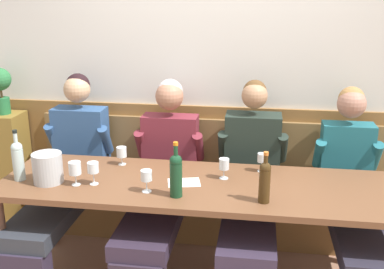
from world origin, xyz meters
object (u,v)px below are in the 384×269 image
object	(u,v)px
wine_glass_center_front	(75,169)
person_center_left_seat	(251,181)
potted_plant	(0,86)
wine_glass_left_end	(93,168)
wine_glass_near_bucket	(262,159)
wine_glass_mid_right	(224,165)
dining_table	(199,193)
wine_bottle_green_tall	(176,174)
person_center_right_seat	(66,170)
person_right_seat	(162,178)
ice_bucket	(47,168)
wine_bottle_clear_water	(265,181)
wine_glass_right_end	(146,177)
person_left_seat	(353,190)
wine_glass_mid_left	(122,152)
wall_bench	(210,202)
wine_bottle_amber_mid	(18,159)

from	to	relation	value
wine_glass_center_front	person_center_left_seat	bearing A→B (deg)	24.03
wine_glass_center_front	potted_plant	size ratio (longest dim) A/B	0.41
wine_glass_left_end	wine_glass_near_bucket	bearing A→B (deg)	19.60
person_center_left_seat	wine_glass_mid_right	world-z (taller)	person_center_left_seat
dining_table	wine_bottle_green_tall	size ratio (longest dim) A/B	7.54
person_center_right_seat	wine_glass_left_end	world-z (taller)	person_center_right_seat
person_right_seat	ice_bucket	xyz separation A→B (m)	(-0.66, -0.46, 0.22)
person_right_seat	wine_bottle_clear_water	world-z (taller)	person_right_seat
wine_glass_right_end	wine_glass_near_bucket	world-z (taller)	wine_glass_right_end
dining_table	person_left_seat	bearing A→B (deg)	17.32
wine_glass_mid_left	potted_plant	bearing A→B (deg)	157.76
wall_bench	wine_glass_left_end	world-z (taller)	wall_bench
wine_glass_mid_left	wine_bottle_clear_water	bearing A→B (deg)	-25.04
person_center_right_seat	wine_bottle_green_tall	world-z (taller)	person_center_right_seat
wine_glass_mid_right	wine_glass_center_front	distance (m)	0.97
person_right_seat	wine_bottle_green_tall	distance (m)	0.64
wall_bench	person_right_seat	xyz separation A→B (m)	(-0.32, -0.37, 0.35)
dining_table	wine_glass_right_end	distance (m)	0.40
wine_glass_center_front	dining_table	bearing A→B (deg)	10.72
wall_bench	wine_bottle_clear_water	size ratio (longest dim) A/B	9.26
wine_glass_mid_right	wine_bottle_amber_mid	bearing A→B (deg)	-170.68
person_right_seat	wine_glass_mid_left	bearing A→B (deg)	-164.56
person_right_seat	wine_glass_near_bucket	bearing A→B (deg)	-4.90
wall_bench	wine_glass_left_end	size ratio (longest dim) A/B	19.39
wine_bottle_amber_mid	potted_plant	world-z (taller)	potted_plant
wine_glass_near_bucket	potted_plant	world-z (taller)	potted_plant
dining_table	person_center_right_seat	bearing A→B (deg)	162.49
wine_bottle_clear_water	wine_glass_right_end	world-z (taller)	wine_bottle_clear_water
dining_table	person_center_left_seat	xyz separation A→B (m)	(0.33, 0.35, -0.04)
wine_bottle_clear_water	wine_glass_right_end	size ratio (longest dim) A/B	2.21
wine_bottle_clear_water	wine_glass_mid_left	world-z (taller)	wine_bottle_clear_water
person_center_right_seat	wine_bottle_amber_mid	distance (m)	0.54
dining_table	wine_bottle_amber_mid	distance (m)	1.21
wine_bottle_amber_mid	wine_glass_left_end	distance (m)	0.52
wine_glass_mid_left	wine_glass_right_end	bearing A→B (deg)	-56.15
wine_glass_mid_right	potted_plant	world-z (taller)	potted_plant
person_center_left_seat	ice_bucket	world-z (taller)	person_center_left_seat
ice_bucket	wine_bottle_clear_water	bearing A→B (deg)	-3.62
wine_glass_right_end	wine_glass_near_bucket	size ratio (longest dim) A/B	1.08
wine_glass_mid_left	wine_glass_near_bucket	world-z (taller)	same
wine_glass_left_end	wine_bottle_clear_water	bearing A→B (deg)	-5.44
wine_glass_mid_right	dining_table	bearing A→B (deg)	-146.83
wall_bench	potted_plant	distance (m)	1.99
wine_glass_near_bucket	potted_plant	distance (m)	2.25
person_center_left_seat	wine_glass_mid_right	xyz separation A→B (m)	(-0.18, -0.25, 0.21)
wine_bottle_clear_water	wine_glass_near_bucket	size ratio (longest dim) A/B	2.39
person_left_seat	wine_glass_mid_left	size ratio (longest dim) A/B	9.65
wine_bottle_green_tall	potted_plant	xyz separation A→B (m)	(-1.65, 0.95, 0.31)
wall_bench	wine_glass_mid_right	bearing A→B (deg)	-75.52
dining_table	potted_plant	bearing A→B (deg)	157.59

